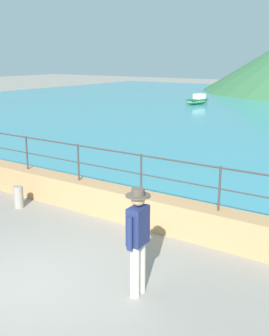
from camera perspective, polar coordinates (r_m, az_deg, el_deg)
The scene contains 6 objects.
ground_plane at distance 7.46m, azimuth -13.53°, elevation -14.90°, with size 120.00×120.00×0.00m, color gray.
promenade_wall at distance 9.50m, azimuth 0.88°, elevation -5.48°, with size 20.00×0.56×0.70m, color tan.
railing at distance 9.21m, azimuth 0.91°, elevation 0.21°, with size 18.44×0.04×0.90m.
person_walking at distance 6.55m, azimuth 0.46°, elevation -9.22°, with size 0.38×0.57×1.75m.
bollard at distance 10.89m, azimuth -15.33°, elevation -3.77°, with size 0.24×0.24×0.55m, color gray.
boat_0 at distance 33.44m, azimuth 8.47°, elevation 8.98°, with size 1.39×2.44×0.76m.
Camera 1 is at (4.98, -4.19, 3.65)m, focal length 45.34 mm.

